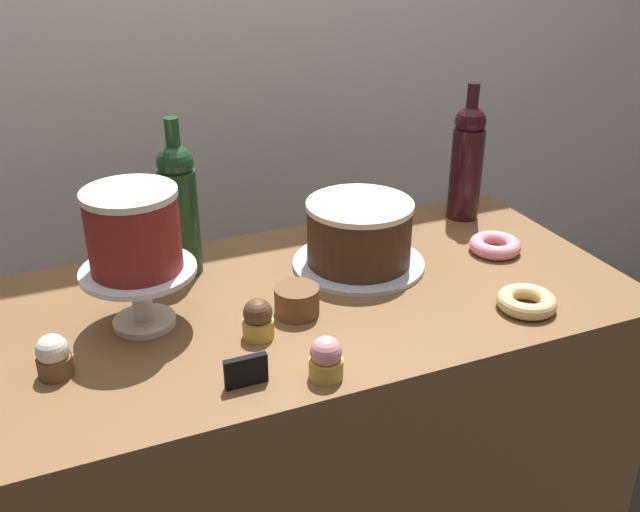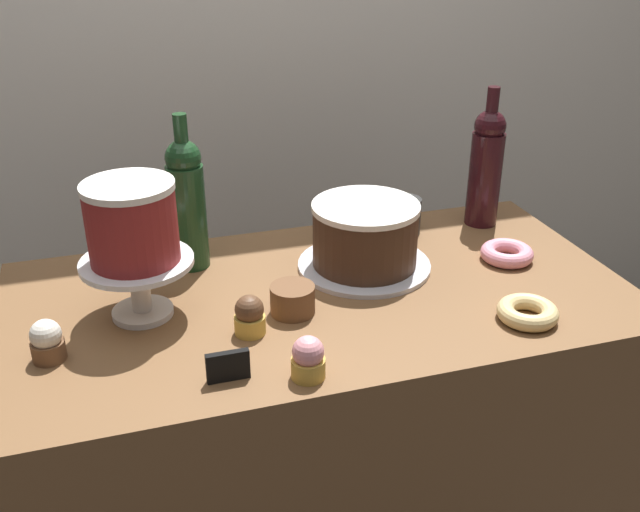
{
  "view_description": "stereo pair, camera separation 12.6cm",
  "coord_description": "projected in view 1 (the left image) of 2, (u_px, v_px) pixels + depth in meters",
  "views": [
    {
      "loc": [
        -0.48,
        -1.14,
        1.6
      ],
      "look_at": [
        0.0,
        0.0,
        0.99
      ],
      "focal_mm": 40.41,
      "sensor_mm": 36.0,
      "label": 1
    },
    {
      "loc": [
        -0.36,
        -1.18,
        1.6
      ],
      "look_at": [
        0.0,
        0.0,
        0.99
      ],
      "focal_mm": 40.41,
      "sensor_mm": 36.0,
      "label": 2
    }
  ],
  "objects": [
    {
      "name": "wine_bottle_dark_red",
      "position": [
        467.0,
        160.0,
        1.69
      ],
      "size": [
        0.08,
        0.08,
        0.33
      ],
      "color": "black",
      "rests_on": "display_counter"
    },
    {
      "name": "white_layer_cake",
      "position": [
        133.0,
        230.0,
        1.23
      ],
      "size": [
        0.16,
        0.16,
        0.15
      ],
      "color": "maroon",
      "rests_on": "cake_stand_pedestal"
    },
    {
      "name": "chocolate_round_cake",
      "position": [
        359.0,
        232.0,
        1.49
      ],
      "size": [
        0.22,
        0.22,
        0.13
      ],
      "color": "#3D2619",
      "rests_on": "silver_serving_platter"
    },
    {
      "name": "donut_pink",
      "position": [
        495.0,
        245.0,
        1.57
      ],
      "size": [
        0.11,
        0.11,
        0.03
      ],
      "color": "pink",
      "rests_on": "display_counter"
    },
    {
      "name": "wine_bottle_green",
      "position": [
        179.0,
        207.0,
        1.43
      ],
      "size": [
        0.08,
        0.08,
        0.33
      ],
      "color": "#193D1E",
      "rests_on": "display_counter"
    },
    {
      "name": "silver_serving_platter",
      "position": [
        358.0,
        263.0,
        1.52
      ],
      "size": [
        0.28,
        0.28,
        0.01
      ],
      "color": "silver",
      "rests_on": "display_counter"
    },
    {
      "name": "cupcake_strawberry",
      "position": [
        326.0,
        359.0,
        1.15
      ],
      "size": [
        0.06,
        0.06,
        0.07
      ],
      "color": "gold",
      "rests_on": "display_counter"
    },
    {
      "name": "donut_glazed",
      "position": [
        527.0,
        302.0,
        1.35
      ],
      "size": [
        0.11,
        0.11,
        0.03
      ],
      "color": "#E0C17F",
      "rests_on": "display_counter"
    },
    {
      "name": "display_counter",
      "position": [
        320.0,
        469.0,
        1.62
      ],
      "size": [
        1.22,
        0.63,
        0.91
      ],
      "color": "brown",
      "rests_on": "ground_plane"
    },
    {
      "name": "coffee_cup_ceramic",
      "position": [
        390.0,
        213.0,
        1.67
      ],
      "size": [
        0.08,
        0.08,
        0.08
      ],
      "color": "#282828",
      "rests_on": "display_counter"
    },
    {
      "name": "cookie_stack",
      "position": [
        297.0,
        301.0,
        1.33
      ],
      "size": [
        0.08,
        0.08,
        0.05
      ],
      "color": "brown",
      "rests_on": "display_counter"
    },
    {
      "name": "cupcake_vanilla",
      "position": [
        53.0,
        357.0,
        1.15
      ],
      "size": [
        0.06,
        0.06,
        0.07
      ],
      "color": "brown",
      "rests_on": "display_counter"
    },
    {
      "name": "back_wall",
      "position": [
        194.0,
        24.0,
        1.98
      ],
      "size": [
        6.0,
        0.05,
        2.6
      ],
      "color": "silver",
      "rests_on": "ground_plane"
    },
    {
      "name": "price_sign_chalkboard",
      "position": [
        246.0,
        371.0,
        1.13
      ],
      "size": [
        0.07,
        0.01,
        0.05
      ],
      "color": "black",
      "rests_on": "display_counter"
    },
    {
      "name": "cupcake_chocolate",
      "position": [
        258.0,
        319.0,
        1.26
      ],
      "size": [
        0.06,
        0.06,
        0.07
      ],
      "color": "gold",
      "rests_on": "display_counter"
    },
    {
      "name": "cake_stand_pedestal",
      "position": [
        140.0,
        286.0,
        1.28
      ],
      "size": [
        0.2,
        0.2,
        0.11
      ],
      "color": "silver",
      "rests_on": "display_counter"
    }
  ]
}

